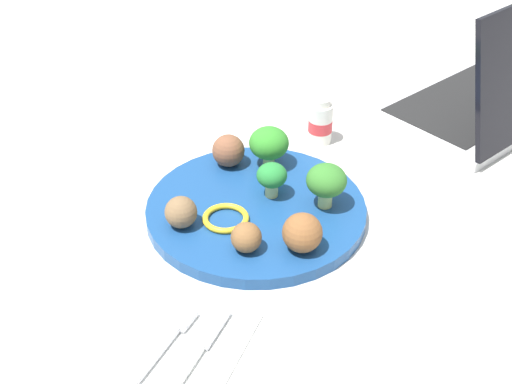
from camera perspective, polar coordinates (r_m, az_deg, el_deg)
The scene contains 15 objects.
ground_plane at distance 0.88m, azimuth 0.00°, elevation -1.92°, with size 4.00×4.00×0.00m, color beige.
plate at distance 0.87m, azimuth 0.00°, elevation -1.50°, with size 0.28×0.28×0.02m, color navy.
broccoli_floret_mid_left at distance 0.87m, azimuth 1.33°, elevation 1.29°, with size 0.04×0.04×0.05m.
broccoli_floret_near_rim at distance 0.85m, azimuth 5.89°, elevation 0.89°, with size 0.05×0.05×0.06m.
broccoli_floret_center at distance 0.92m, azimuth 1.09°, elevation 4.06°, with size 0.05×0.05×0.06m.
meatball_back_left at distance 0.83m, azimuth -6.28°, elevation -1.68°, with size 0.04×0.04×0.04m, color brown.
meatball_mid_left at distance 0.79m, azimuth 3.88°, elevation -3.40°, with size 0.05×0.05×0.05m, color brown.
meatball_mid_right at distance 0.93m, azimuth -2.32°, elevation 3.47°, with size 0.04×0.04×0.04m, color brown.
meatball_front_left at distance 0.79m, azimuth -0.82°, elevation -3.81°, with size 0.04×0.04×0.04m, color brown.
pepper_ring_mid_left at distance 0.84m, azimuth -2.55°, elevation -2.19°, with size 0.06×0.06×0.01m, color yellow.
napkin at distance 0.71m, azimuth -6.74°, elevation -13.48°, with size 0.17×0.12×0.01m, color white.
fork at distance 0.71m, azimuth -7.75°, elevation -12.35°, with size 0.12×0.02×0.01m.
knife at distance 0.70m, azimuth -5.14°, elevation -13.26°, with size 0.15×0.02×0.01m.
yogurt_bottle at distance 1.02m, azimuth 5.41°, elevation 5.79°, with size 0.04×0.04×0.07m.
laptop at distance 1.14m, azimuth 19.16°, elevation 7.79°, with size 0.38×0.33×0.21m.
Camera 1 is at (-0.62, -0.32, 0.53)m, focal length 47.97 mm.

